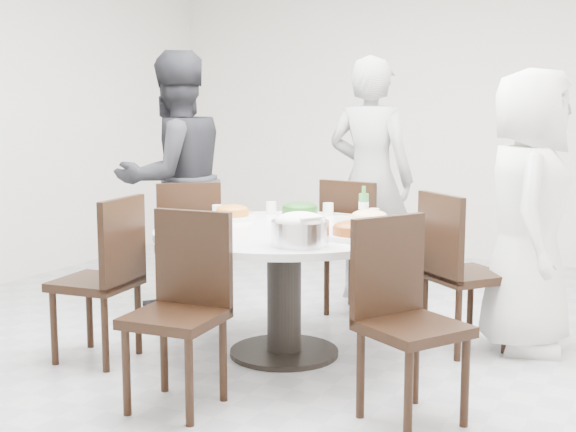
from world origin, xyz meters
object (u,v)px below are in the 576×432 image
at_px(chair_s, 175,313).
at_px(chair_se, 413,323).
at_px(dining_table, 284,293).
at_px(chair_n, 361,247).
at_px(rice_bowl, 300,233).
at_px(beverage_bottle, 364,203).
at_px(soup_bowl, 193,229).
at_px(chair_sw, 95,279).
at_px(diner_right, 528,211).
at_px(diner_middle, 370,180).
at_px(diner_left, 174,180).
at_px(chair_nw, 187,249).
at_px(chair_ne, 466,272).

height_order(chair_s, chair_se, same).
bearing_deg(dining_table, chair_n, 87.00).
xyz_separation_m(chair_n, rice_bowl, (0.25, -1.47, 0.34)).
bearing_deg(beverage_bottle, rice_bowl, -88.36).
bearing_deg(chair_s, soup_bowl, 109.79).
height_order(dining_table, chair_se, chair_se).
height_order(chair_n, rice_bowl, chair_n).
distance_m(chair_sw, beverage_bottle, 1.67).
bearing_deg(soup_bowl, diner_right, 37.84).
height_order(diner_right, soup_bowl, diner_right).
height_order(diner_right, diner_middle, diner_middle).
height_order(chair_se, soup_bowl, chair_se).
bearing_deg(diner_right, diner_middle, 49.02).
distance_m(chair_se, diner_left, 2.60).
height_order(chair_nw, beverage_bottle, beverage_bottle).
bearing_deg(diner_left, chair_n, 131.09).
height_order(chair_n, diner_right, diner_right).
relative_size(chair_s, chair_se, 1.00).
bearing_deg(chair_s, chair_se, 13.76).
relative_size(dining_table, diner_right, 0.90).
bearing_deg(chair_se, diner_left, 90.47).
distance_m(chair_n, chair_sw, 1.89).
height_order(diner_middle, diner_left, diner_left).
bearing_deg(diner_middle, chair_nw, 50.10).
height_order(chair_ne, soup_bowl, chair_ne).
bearing_deg(diner_left, chair_nw, 72.01).
height_order(chair_sw, diner_right, diner_right).
relative_size(chair_s, diner_middle, 0.53).
xyz_separation_m(chair_s, beverage_bottle, (0.37, 1.50, 0.38)).
height_order(chair_ne, chair_nw, same).
distance_m(chair_n, chair_se, 1.91).
bearing_deg(chair_ne, dining_table, 71.59).
distance_m(chair_ne, diner_middle, 1.38).
xyz_separation_m(dining_table, diner_left, (-1.23, 0.67, 0.54)).
bearing_deg(soup_bowl, diner_middle, 81.66).
bearing_deg(dining_table, rice_bowl, -53.54).
xyz_separation_m(chair_ne, rice_bowl, (-0.61, -1.00, 0.34)).
bearing_deg(diner_left, diner_middle, 148.92).
height_order(chair_ne, chair_sw, same).
bearing_deg(diner_right, rice_bowl, 130.33).
height_order(chair_nw, diner_middle, diner_middle).
relative_size(chair_se, soup_bowl, 3.45).
relative_size(rice_bowl, soup_bowl, 1.09).
distance_m(chair_ne, chair_s, 1.85).
distance_m(chair_nw, chair_sw, 1.00).
relative_size(diner_middle, soup_bowl, 6.56).
xyz_separation_m(chair_ne, beverage_bottle, (-0.64, -0.06, 0.38)).
height_order(chair_n, chair_s, same).
distance_m(chair_se, diner_middle, 2.37).
bearing_deg(chair_s, diner_middle, 84.38).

